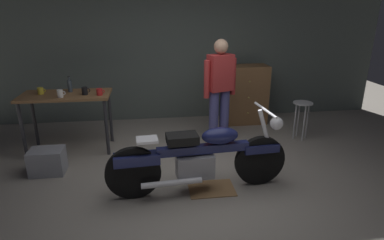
{
  "coord_description": "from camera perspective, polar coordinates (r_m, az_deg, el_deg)",
  "views": [
    {
      "loc": [
        -0.55,
        -3.47,
        2.13
      ],
      "look_at": [
        -0.01,
        0.7,
        0.65
      ],
      "focal_mm": 30.28,
      "sensor_mm": 36.0,
      "label": 1
    }
  ],
  "objects": [
    {
      "name": "shop_stool",
      "position": [
        5.66,
        18.84,
        1.59
      ],
      "size": [
        0.32,
        0.32,
        0.64
      ],
      "color": "#B2B2B7",
      "rests_on": "ground_plane"
    },
    {
      "name": "back_wall",
      "position": [
        6.32,
        -2.49,
        14.11
      ],
      "size": [
        8.0,
        0.12,
        3.1
      ],
      "primitive_type": "cube",
      "color": "#56605B",
      "rests_on": "ground_plane"
    },
    {
      "name": "ground_plane",
      "position": [
        4.11,
        1.38,
        -11.85
      ],
      "size": [
        12.0,
        12.0,
        0.0
      ],
      "primitive_type": "plane",
      "color": "gray"
    },
    {
      "name": "mug_black_matte",
      "position": [
        5.02,
        -18.35,
        4.9
      ],
      "size": [
        0.12,
        0.08,
        0.11
      ],
      "color": "black",
      "rests_on": "workbench"
    },
    {
      "name": "person_standing",
      "position": [
        5.12,
        4.93,
        5.72
      ],
      "size": [
        0.54,
        0.34,
        1.67
      ],
      "rotation": [
        0.0,
        0.0,
        3.49
      ],
      "color": "#525294",
      "rests_on": "ground_plane"
    },
    {
      "name": "motorcycle",
      "position": [
        3.85,
        1.51,
        -6.51
      ],
      "size": [
        2.19,
        0.6,
        1.0
      ],
      "rotation": [
        0.0,
        0.0,
        0.08
      ],
      "color": "black",
      "rests_on": "ground_plane"
    },
    {
      "name": "wooden_dresser",
      "position": [
        6.24,
        9.35,
        4.46
      ],
      "size": [
        0.8,
        0.47,
        1.1
      ],
      "color": "brown",
      "rests_on": "ground_plane"
    },
    {
      "name": "bottle",
      "position": [
        5.25,
        -20.73,
        5.67
      ],
      "size": [
        0.06,
        0.06,
        0.24
      ],
      "color": "#3F4C59",
      "rests_on": "workbench"
    },
    {
      "name": "mug_yellow_tall",
      "position": [
        5.29,
        -25.11,
        4.67
      ],
      "size": [
        0.12,
        0.08,
        0.1
      ],
      "color": "yellow",
      "rests_on": "workbench"
    },
    {
      "name": "storage_bin",
      "position": [
        4.77,
        -24.11,
        -6.66
      ],
      "size": [
        0.44,
        0.32,
        0.34
      ],
      "primitive_type": "cube",
      "color": "gray",
      "rests_on": "ground_plane"
    },
    {
      "name": "mug_white_ceramic",
      "position": [
        4.99,
        -22.18,
        4.34
      ],
      "size": [
        0.12,
        0.08,
        0.11
      ],
      "color": "white",
      "rests_on": "workbench"
    },
    {
      "name": "mug_red_diner",
      "position": [
        4.93,
        -15.97,
        4.78
      ],
      "size": [
        0.12,
        0.08,
        0.1
      ],
      "color": "red",
      "rests_on": "workbench"
    },
    {
      "name": "workbench",
      "position": [
        5.2,
        -21.27,
        3.11
      ],
      "size": [
        1.3,
        0.64,
        0.9
      ],
      "color": "brown",
      "rests_on": "ground_plane"
    },
    {
      "name": "drip_tray",
      "position": [
        4.08,
        3.45,
        -11.98
      ],
      "size": [
        0.56,
        0.4,
        0.01
      ],
      "primitive_type": "cube",
      "color": "olive",
      "rests_on": "ground_plane"
    }
  ]
}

